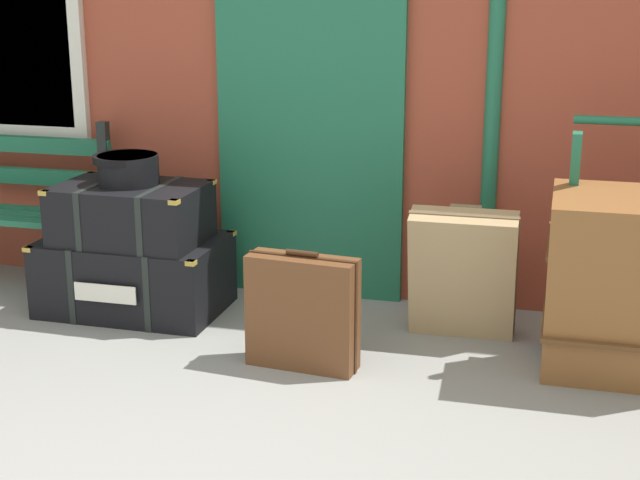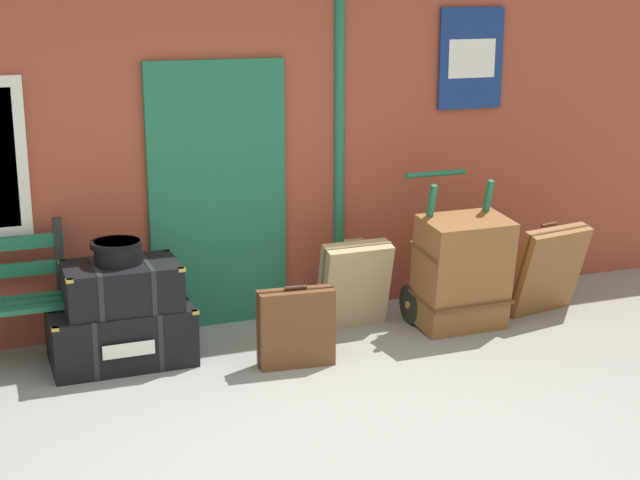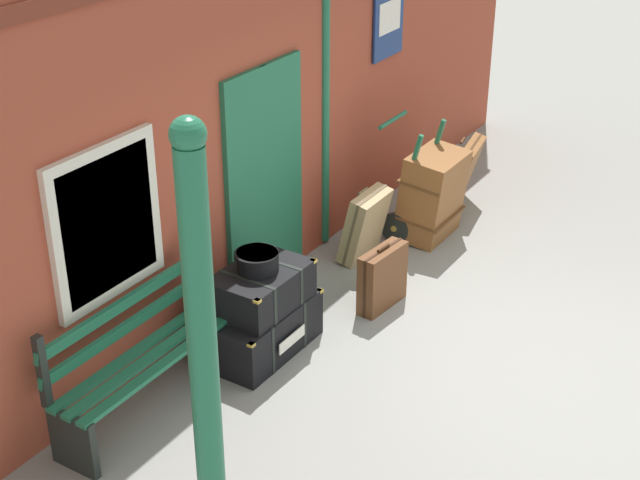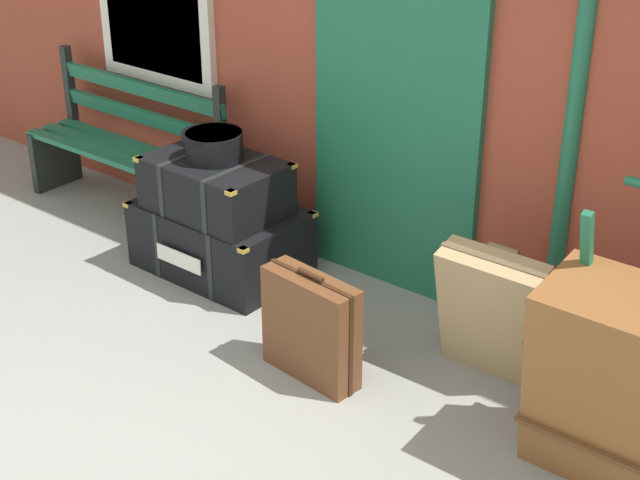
% 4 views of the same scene
% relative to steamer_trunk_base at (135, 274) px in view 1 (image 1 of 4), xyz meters
% --- Properties ---
extents(brick_facade, '(10.40, 0.35, 3.20)m').
position_rel_steamer_trunk_base_xyz_m(brick_facade, '(0.87, 0.69, 1.39)').
color(brick_facade, '#9E422D').
rests_on(brick_facade, ground).
extents(steamer_trunk_base, '(1.02, 0.68, 0.43)m').
position_rel_steamer_trunk_base_xyz_m(steamer_trunk_base, '(0.00, 0.00, 0.00)').
color(steamer_trunk_base, black).
rests_on(steamer_trunk_base, ground).
extents(steamer_trunk_middle, '(0.82, 0.57, 0.33)m').
position_rel_steamer_trunk_base_xyz_m(steamer_trunk_middle, '(0.02, -0.04, 0.37)').
color(steamer_trunk_middle, black).
rests_on(steamer_trunk_middle, steamer_trunk_base).
extents(round_hatbox, '(0.36, 0.35, 0.17)m').
position_rel_steamer_trunk_base_xyz_m(round_hatbox, '(0.00, -0.02, 0.63)').
color(round_hatbox, black).
rests_on(round_hatbox, steamer_trunk_middle).
extents(porters_trolley, '(0.71, 0.66, 1.19)m').
position_rel_steamer_trunk_base_xyz_m(porters_trolley, '(2.63, -0.12, 0.06)').
color(porters_trolley, black).
rests_on(porters_trolley, ground).
extents(large_brown_trunk, '(0.70, 0.53, 0.92)m').
position_rel_steamer_trunk_base_xyz_m(large_brown_trunk, '(2.63, -0.30, 0.25)').
color(large_brown_trunk, brown).
rests_on(large_brown_trunk, ground).
extents(suitcase_charcoal, '(0.56, 0.23, 0.60)m').
position_rel_steamer_trunk_base_xyz_m(suitcase_charcoal, '(1.15, -0.54, 0.07)').
color(suitcase_charcoal, brown).
rests_on(suitcase_charcoal, ground).
extents(suitcase_oxblood, '(0.56, 0.34, 0.72)m').
position_rel_steamer_trunk_base_xyz_m(suitcase_oxblood, '(1.85, 0.04, 0.14)').
color(suitcase_oxblood, tan).
rests_on(suitcase_oxblood, ground).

